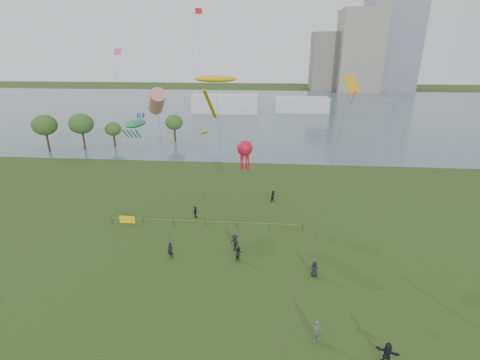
# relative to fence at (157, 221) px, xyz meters

# --- Properties ---
(ground_plane) EXTENTS (400.00, 400.00, 0.00)m
(ground_plane) POSITION_rel_fence_xyz_m (10.83, -14.24, -0.55)
(ground_plane) COLOR #1F3511
(lake) EXTENTS (400.00, 120.00, 0.08)m
(lake) POSITION_rel_fence_xyz_m (10.83, 85.76, -0.53)
(lake) COLOR slate
(lake) RESTS_ON ground_plane
(building_mid) EXTENTS (20.00, 20.00, 38.00)m
(building_mid) POSITION_rel_fence_xyz_m (56.83, 147.76, 18.45)
(building_mid) COLOR gray
(building_mid) RESTS_ON ground_plane
(building_low) EXTENTS (16.00, 18.00, 28.00)m
(building_low) POSITION_rel_fence_xyz_m (42.83, 153.76, 13.45)
(building_low) COLOR slate
(building_low) RESTS_ON ground_plane
(pavilion_left) EXTENTS (22.00, 8.00, 6.00)m
(pavilion_left) POSITION_rel_fence_xyz_m (-1.17, 80.76, 2.45)
(pavilion_left) COLOR silver
(pavilion_left) RESTS_ON ground_plane
(pavilion_right) EXTENTS (18.00, 7.00, 5.00)m
(pavilion_right) POSITION_rel_fence_xyz_m (24.83, 83.76, 1.95)
(pavilion_right) COLOR silver
(pavilion_right) RESTS_ON ground_plane
(trees) EXTENTS (29.40, 14.72, 7.90)m
(trees) POSITION_rel_fence_xyz_m (-24.50, 33.41, 4.76)
(trees) COLOR #331E17
(trees) RESTS_ON ground_plane
(fence) EXTENTS (24.07, 0.07, 1.05)m
(fence) POSITION_rel_fence_xyz_m (0.00, 0.00, 0.00)
(fence) COLOR black
(fence) RESTS_ON ground_plane
(kite_flyer) EXTENTS (0.77, 0.62, 1.84)m
(kite_flyer) POSITION_rel_fence_xyz_m (17.73, -17.19, 0.37)
(kite_flyer) COLOR #515558
(kite_flyer) RESTS_ON ground_plane
(spectator_a) EXTENTS (0.99, 1.01, 1.65)m
(spectator_a) POSITION_rel_fence_xyz_m (10.96, -7.10, 0.27)
(spectator_a) COLOR black
(spectator_a) RESTS_ON ground_plane
(spectator_b) EXTENTS (1.41, 1.37, 1.93)m
(spectator_b) POSITION_rel_fence_xyz_m (10.33, -5.10, 0.41)
(spectator_b) COLOR black
(spectator_b) RESTS_ON ground_plane
(spectator_c) EXTENTS (0.61, 1.00, 1.59)m
(spectator_c) POSITION_rel_fence_xyz_m (4.42, 2.34, 0.24)
(spectator_c) COLOR black
(spectator_c) RESTS_ON ground_plane
(spectator_d) EXTENTS (0.95, 0.85, 1.63)m
(spectator_d) POSITION_rel_fence_xyz_m (18.50, -9.05, 0.26)
(spectator_d) COLOR black
(spectator_d) RESTS_ON ground_plane
(spectator_e) EXTENTS (1.70, 1.08, 1.75)m
(spectator_e) POSITION_rel_fence_xyz_m (22.41, -18.79, 0.32)
(spectator_e) COLOR black
(spectator_e) RESTS_ON ground_plane
(spectator_f) EXTENTS (0.75, 0.59, 1.83)m
(spectator_f) POSITION_rel_fence_xyz_m (3.72, -7.18, 0.36)
(spectator_f) COLOR black
(spectator_f) RESTS_ON ground_plane
(spectator_g) EXTENTS (1.04, 1.03, 1.70)m
(spectator_g) POSITION_rel_fence_xyz_m (14.64, 8.22, 0.29)
(spectator_g) COLOR black
(spectator_g) RESTS_ON ground_plane
(kite_stingray) EXTENTS (4.96, 10.03, 17.92)m
(kite_stingray) POSITION_rel_fence_xyz_m (7.34, 3.41, 16.90)
(kite_stingray) COLOR #3F3F42
(kite_windsock) EXTENTS (4.28, 5.14, 16.55)m
(kite_windsock) POSITION_rel_fence_xyz_m (-0.40, 5.05, 14.06)
(kite_windsock) COLOR #3F3F42
(kite_creature) EXTENTS (3.02, 6.62, 12.02)m
(kite_creature) POSITION_rel_fence_xyz_m (-3.82, 5.96, 11.01)
(kite_creature) COLOR #3F3F42
(kite_octopus) EXTENTS (1.97, 7.06, 10.07)m
(kite_octopus) POSITION_rel_fence_xyz_m (10.74, 4.25, 8.42)
(kite_octopus) COLOR #3F3F42
(kite_delta) EXTENTS (5.80, 10.32, 18.96)m
(kite_delta) POSITION_rel_fence_xyz_m (19.83, -9.67, 16.85)
(kite_delta) COLOR #3F3F42
(small_kites) EXTENTS (34.35, 6.79, 9.00)m
(small_kites) POSITION_rel_fence_xyz_m (9.06, 8.00, 24.33)
(small_kites) COLOR #E5598C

